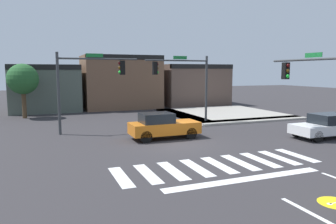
# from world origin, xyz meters

# --- Properties ---
(ground_plane) EXTENTS (120.00, 120.00, 0.00)m
(ground_plane) POSITION_xyz_m (0.00, 0.00, 0.00)
(ground_plane) COLOR #302D30
(crosswalk_near) EXTENTS (9.21, 2.61, 0.01)m
(crosswalk_near) POSITION_xyz_m (-0.00, -4.50, 0.00)
(crosswalk_near) COLOR silver
(crosswalk_near) RESTS_ON ground_plane
(bike_detector_marking) EXTENTS (1.06, 1.06, 0.01)m
(bike_detector_marking) POSITION_xyz_m (1.28, -9.38, 0.00)
(bike_detector_marking) COLOR yellow
(bike_detector_marking) RESTS_ON ground_plane
(curb_corner_northeast) EXTENTS (10.00, 10.60, 0.15)m
(curb_corner_northeast) POSITION_xyz_m (8.49, 9.42, 0.07)
(curb_corner_northeast) COLOR #9E998E
(curb_corner_northeast) RESTS_ON ground_plane
(storefront_row) EXTENTS (23.87, 6.62, 5.75)m
(storefront_row) POSITION_xyz_m (1.54, 18.98, 2.60)
(storefront_row) COLOR #4C564C
(storefront_row) RESTS_ON ground_plane
(traffic_signal_northwest) EXTENTS (5.27, 0.32, 5.27)m
(traffic_signal_northwest) POSITION_xyz_m (-4.10, 5.17, 3.68)
(traffic_signal_northwest) COLOR #383A3D
(traffic_signal_northwest) RESTS_ON ground_plane
(traffic_signal_southeast) EXTENTS (0.32, 5.42, 5.24)m
(traffic_signal_southeast) POSITION_xyz_m (5.90, -4.04, 3.57)
(traffic_signal_southeast) COLOR #383A3D
(traffic_signal_southeast) RESTS_ON ground_plane
(traffic_signal_northeast) EXTENTS (5.10, 0.32, 5.24)m
(traffic_signal_northeast) POSITION_xyz_m (3.04, 6.00, 3.66)
(traffic_signal_northeast) COLOR #383A3D
(traffic_signal_northeast) RESTS_ON ground_plane
(car_orange) EXTENTS (4.18, 1.74, 1.58)m
(car_orange) POSITION_xyz_m (-0.33, 1.57, 0.79)
(car_orange) COLOR orange
(car_orange) RESTS_ON ground_plane
(car_white) EXTENTS (4.26, 1.82, 1.47)m
(car_white) POSITION_xyz_m (9.14, -1.87, 0.75)
(car_white) COLOR white
(car_white) RESTS_ON ground_plane
(roadside_tree) EXTENTS (2.63, 2.63, 4.72)m
(roadside_tree) POSITION_xyz_m (-8.50, 14.00, 3.36)
(roadside_tree) COLOR #4C3823
(roadside_tree) RESTS_ON ground_plane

